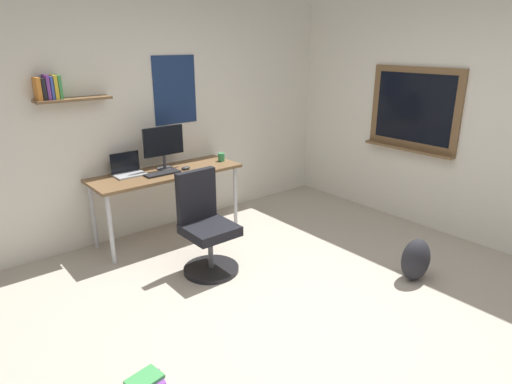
% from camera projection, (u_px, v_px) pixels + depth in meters
% --- Properties ---
extents(ground_plane, '(5.20, 5.20, 0.00)m').
position_uv_depth(ground_plane, '(307.00, 320.00, 3.43)').
color(ground_plane, '#ADA393').
rests_on(ground_plane, ground).
extents(wall_back, '(5.00, 0.30, 2.60)m').
position_uv_depth(wall_back, '(150.00, 115.00, 4.78)').
color(wall_back, silver).
rests_on(wall_back, ground).
extents(wall_right, '(0.22, 5.00, 2.60)m').
position_uv_depth(wall_right, '(478.00, 120.00, 4.49)').
color(wall_right, silver).
rests_on(wall_right, ground).
extents(desk, '(1.61, 0.57, 0.75)m').
position_uv_depth(desk, '(167.00, 178.00, 4.70)').
color(desk, brown).
rests_on(desk, ground).
extents(office_chair, '(0.52, 0.52, 0.95)m').
position_uv_depth(office_chair, '(206.00, 229.00, 4.07)').
color(office_chair, black).
rests_on(office_chair, ground).
extents(laptop, '(0.31, 0.21, 0.23)m').
position_uv_depth(laptop, '(128.00, 170.00, 4.54)').
color(laptop, '#ADAFB5').
rests_on(laptop, desk).
extents(monitor_primary, '(0.46, 0.17, 0.46)m').
position_uv_depth(monitor_primary, '(164.00, 145.00, 4.67)').
color(monitor_primary, '#38383D').
rests_on(monitor_primary, desk).
extents(keyboard, '(0.37, 0.13, 0.02)m').
position_uv_depth(keyboard, '(162.00, 173.00, 4.57)').
color(keyboard, black).
rests_on(keyboard, desk).
extents(computer_mouse, '(0.10, 0.06, 0.03)m').
position_uv_depth(computer_mouse, '(186.00, 168.00, 4.73)').
color(computer_mouse, '#262628').
rests_on(computer_mouse, desk).
extents(coffee_mug, '(0.08, 0.08, 0.09)m').
position_uv_depth(coffee_mug, '(221.00, 157.00, 5.06)').
color(coffee_mug, '#338C4C').
rests_on(coffee_mug, desk).
extents(backpack, '(0.32, 0.22, 0.39)m').
position_uv_depth(backpack, '(416.00, 260.00, 3.96)').
color(backpack, '#232328').
rests_on(backpack, ground).
extents(book_stack_on_floor, '(0.24, 0.21, 0.08)m').
position_uv_depth(book_stack_on_floor, '(145.00, 382.00, 2.75)').
color(book_stack_on_floor, orange).
rests_on(book_stack_on_floor, ground).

